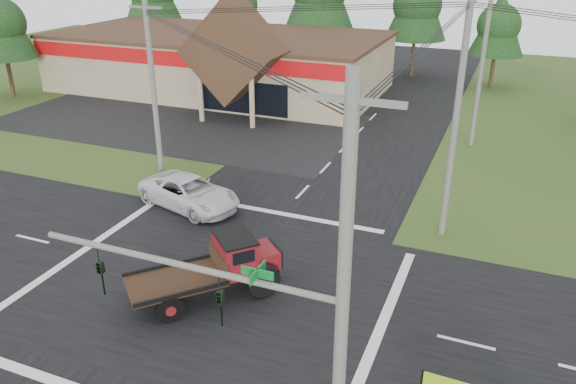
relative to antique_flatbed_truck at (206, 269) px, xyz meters
The scene contains 15 objects.
ground 1.57m from the antique_flatbed_truck, 96.18° to the left, with size 120.00×120.00×0.00m, color #314E1C.
road_ns 1.56m from the antique_flatbed_truck, 96.18° to the left, with size 12.00×120.00×0.02m, color black.
road_ew 1.56m from the antique_flatbed_truck, 96.18° to the left, with size 120.00×12.00×0.02m, color black.
parking_apron 24.44m from the antique_flatbed_truck, 125.29° to the left, with size 28.00×14.00×0.02m, color black.
cvs_building 34.38m from the antique_flatbed_truck, 117.40° to the left, with size 30.40×18.20×9.19m.
traffic_signal_mast 9.27m from the antique_flatbed_truck, 49.00° to the right, with size 8.12×0.24×7.00m.
utility_pole_nr 10.82m from the antique_flatbed_truck, 41.63° to the right, with size 2.00×0.30×11.00m.
utility_pole_nw 12.74m from the antique_flatbed_truck, 132.23° to the left, with size 2.00×0.30×10.50m.
utility_pole_ne 12.78m from the antique_flatbed_truck, 48.48° to the left, with size 2.00×0.30×11.50m.
utility_pole_n 24.66m from the antique_flatbed_truck, 70.98° to the left, with size 2.00×0.30×11.20m.
tree_row_b 47.71m from the antique_flatbed_truck, 115.09° to the left, with size 5.60×5.60×10.10m.
tree_row_d 43.36m from the antique_flatbed_truck, 90.13° to the left, with size 6.16×6.16×11.11m.
tree_row_e 41.95m from the antique_flatbed_truck, 79.07° to the left, with size 5.04×5.04×9.09m.
antique_flatbed_truck is the anchor object (origin of this frame).
white_pickup 8.59m from the antique_flatbed_truck, 125.96° to the left, with size 2.71×5.87×1.63m, color silver.
Camera 1 is at (10.17, -17.13, 13.05)m, focal length 35.00 mm.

